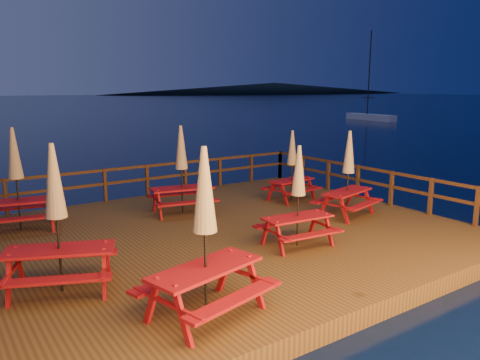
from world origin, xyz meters
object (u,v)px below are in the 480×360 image
Objects in this scene: picnic_table_1 at (292,164)px; picnic_table_2 at (182,168)px; picnic_table_0 at (205,230)px; sailboat at (370,117)px.

picnic_table_2 is at bearing 162.77° from picnic_table_1.
picnic_table_1 is 0.89× the size of picnic_table_2.
picnic_table_2 is (2.64, 5.92, -0.10)m from picnic_table_0.
sailboat is 49.44m from picnic_table_2.
sailboat reaches higher than picnic_table_2.
sailboat is at bearing 45.94° from picnic_table_2.
picnic_table_0 is 1.08× the size of picnic_table_2.
picnic_table_2 is at bearing 52.45° from picnic_table_0.
sailboat reaches higher than picnic_table_1.
picnic_table_1 is at bearing 26.45° from picnic_table_0.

